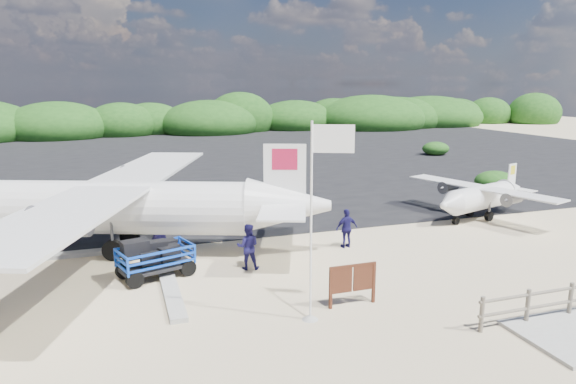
% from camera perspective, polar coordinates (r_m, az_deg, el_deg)
% --- Properties ---
extents(ground, '(160.00, 160.00, 0.00)m').
position_cam_1_polar(ground, '(17.54, 2.20, -9.61)').
color(ground, beige).
extents(asphalt_apron, '(90.00, 50.00, 0.04)m').
position_cam_1_polar(asphalt_apron, '(46.07, -11.09, 3.68)').
color(asphalt_apron, '#B2B2B2').
rests_on(asphalt_apron, ground).
extents(lagoon, '(9.00, 7.00, 0.40)m').
position_cam_1_polar(lagoon, '(18.23, -27.72, -10.18)').
color(lagoon, '#B2B2B2').
rests_on(lagoon, ground).
extents(vegetation_band, '(124.00, 8.00, 4.40)m').
position_cam_1_polar(vegetation_band, '(70.78, -13.79, 6.37)').
color(vegetation_band, '#B2B2B2').
rests_on(vegetation_band, ground).
extents(fence, '(6.40, 2.00, 1.10)m').
position_cam_1_polar(fence, '(16.90, 28.70, -12.00)').
color(fence, '#B2B2B2').
rests_on(fence, ground).
extents(baggage_cart, '(2.93, 2.22, 1.30)m').
position_cam_1_polar(baggage_cart, '(18.23, -14.39, -9.14)').
color(baggage_cart, blue).
rests_on(baggage_cart, ground).
extents(flagpole, '(1.19, 0.86, 5.51)m').
position_cam_1_polar(flagpole, '(14.74, 2.47, -13.96)').
color(flagpole, white).
rests_on(flagpole, ground).
extents(signboard, '(1.59, 0.16, 1.31)m').
position_cam_1_polar(signboard, '(15.69, 7.12, -12.38)').
color(signboard, '#502616').
rests_on(signboard, ground).
extents(crew_a, '(0.69, 0.55, 1.67)m').
position_cam_1_polar(crew_a, '(20.44, -14.14, -4.36)').
color(crew_a, '#181550').
rests_on(crew_a, ground).
extents(crew_b, '(0.94, 0.82, 1.64)m').
position_cam_1_polar(crew_b, '(18.22, -4.47, -6.06)').
color(crew_b, '#181550').
rests_on(crew_b, ground).
extents(crew_c, '(0.95, 0.44, 1.59)m').
position_cam_1_polar(crew_c, '(20.63, 6.54, -4.03)').
color(crew_c, '#181550').
rests_on(crew_c, ground).
extents(aircraft_large, '(23.31, 23.31, 5.43)m').
position_cam_1_polar(aircraft_large, '(38.02, 6.95, 2.09)').
color(aircraft_large, '#B2B2B2').
rests_on(aircraft_large, ground).
extents(aircraft_small, '(8.23, 8.23, 2.36)m').
position_cam_1_polar(aircraft_small, '(52.61, -22.87, 3.96)').
color(aircraft_small, '#B2B2B2').
rests_on(aircraft_small, ground).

